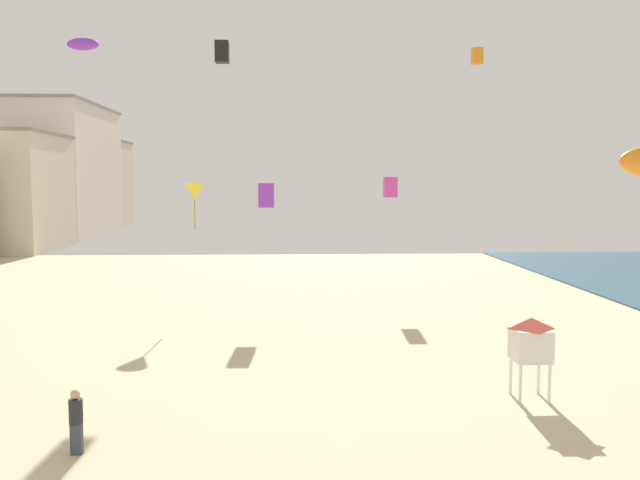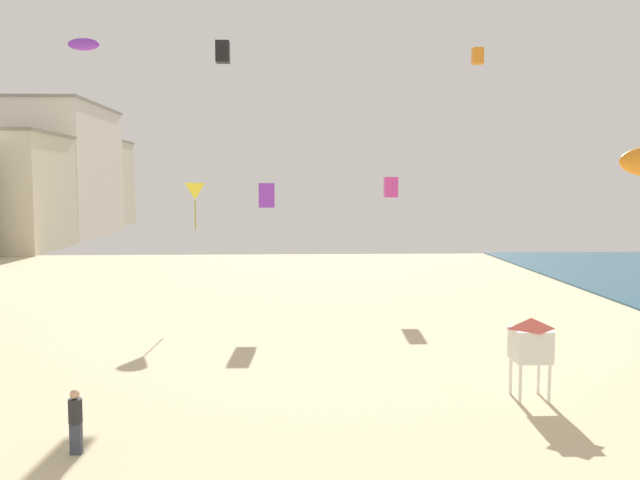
{
  "view_description": "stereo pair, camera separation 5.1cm",
  "coord_description": "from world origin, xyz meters",
  "px_view_note": "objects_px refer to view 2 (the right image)",
  "views": [
    {
      "loc": [
        1.46,
        -2.95,
        6.71
      ],
      "look_at": [
        2.51,
        21.33,
        4.64
      ],
      "focal_mm": 37.71,
      "sensor_mm": 36.0,
      "label": 1
    },
    {
      "loc": [
        1.51,
        -2.96,
        6.71
      ],
      "look_at": [
        2.51,
        21.33,
        4.64
      ],
      "focal_mm": 37.71,
      "sensor_mm": 36.0,
      "label": 2
    }
  ],
  "objects_px": {
    "kite_flyer": "(75,418)",
    "kite_orange_box": "(478,56)",
    "kite_yellow_delta": "(195,191)",
    "lifeguard_stand": "(531,340)",
    "kite_black_box": "(223,52)",
    "kite_magenta_box": "(391,187)",
    "kite_purple_parafoil_2": "(84,44)",
    "kite_purple_box": "(267,195)"
  },
  "relations": [
    {
      "from": "kite_purple_parafoil_2",
      "to": "kite_orange_box",
      "type": "height_order",
      "value": "kite_purple_parafoil_2"
    },
    {
      "from": "kite_yellow_delta",
      "to": "kite_orange_box",
      "type": "bearing_deg",
      "value": -12.48
    },
    {
      "from": "kite_yellow_delta",
      "to": "kite_black_box",
      "type": "height_order",
      "value": "kite_black_box"
    },
    {
      "from": "kite_magenta_box",
      "to": "kite_black_box",
      "type": "bearing_deg",
      "value": 168.89
    },
    {
      "from": "kite_flyer",
      "to": "kite_purple_parafoil_2",
      "type": "distance_m",
      "value": 26.3
    },
    {
      "from": "kite_purple_box",
      "to": "kite_yellow_delta",
      "type": "height_order",
      "value": "kite_yellow_delta"
    },
    {
      "from": "kite_yellow_delta",
      "to": "kite_purple_parafoil_2",
      "type": "xyz_separation_m",
      "value": [
        -6.23,
        1.91,
        8.06
      ]
    },
    {
      "from": "kite_black_box",
      "to": "kite_magenta_box",
      "type": "bearing_deg",
      "value": -11.11
    },
    {
      "from": "lifeguard_stand",
      "to": "kite_magenta_box",
      "type": "xyz_separation_m",
      "value": [
        -1.44,
        20.15,
        4.62
      ]
    },
    {
      "from": "kite_yellow_delta",
      "to": "kite_magenta_box",
      "type": "height_order",
      "value": "kite_magenta_box"
    },
    {
      "from": "kite_black_box",
      "to": "kite_purple_parafoil_2",
      "type": "xyz_separation_m",
      "value": [
        -7.19,
        -4.16,
        -0.44
      ]
    },
    {
      "from": "kite_purple_box",
      "to": "kite_purple_parafoil_2",
      "type": "distance_m",
      "value": 13.15
    },
    {
      "from": "kite_magenta_box",
      "to": "kite_purple_parafoil_2",
      "type": "height_order",
      "value": "kite_purple_parafoil_2"
    },
    {
      "from": "lifeguard_stand",
      "to": "kite_purple_parafoil_2",
      "type": "height_order",
      "value": "kite_purple_parafoil_2"
    },
    {
      "from": "kite_yellow_delta",
      "to": "kite_purple_parafoil_2",
      "type": "bearing_deg",
      "value": 162.98
    },
    {
      "from": "kite_flyer",
      "to": "kite_magenta_box",
      "type": "bearing_deg",
      "value": -149.05
    },
    {
      "from": "kite_yellow_delta",
      "to": "kite_black_box",
      "type": "distance_m",
      "value": 10.48
    },
    {
      "from": "kite_black_box",
      "to": "kite_orange_box",
      "type": "height_order",
      "value": "kite_black_box"
    },
    {
      "from": "kite_flyer",
      "to": "kite_orange_box",
      "type": "distance_m",
      "value": 25.14
    },
    {
      "from": "lifeguard_stand",
      "to": "kite_black_box",
      "type": "xyz_separation_m",
      "value": [
        -11.63,
        22.15,
        12.91
      ]
    },
    {
      "from": "kite_black_box",
      "to": "kite_orange_box",
      "type": "distance_m",
      "value": 16.32
    },
    {
      "from": "kite_magenta_box",
      "to": "kite_orange_box",
      "type": "relative_size",
      "value": 1.55
    },
    {
      "from": "kite_yellow_delta",
      "to": "kite_orange_box",
      "type": "height_order",
      "value": "kite_orange_box"
    },
    {
      "from": "kite_flyer",
      "to": "kite_black_box",
      "type": "distance_m",
      "value": 29.44
    },
    {
      "from": "kite_flyer",
      "to": "kite_yellow_delta",
      "type": "xyz_separation_m",
      "value": [
        0.16,
        19.9,
        5.33
      ]
    },
    {
      "from": "kite_flyer",
      "to": "kite_magenta_box",
      "type": "xyz_separation_m",
      "value": [
        11.31,
        23.96,
        5.54
      ]
    },
    {
      "from": "kite_yellow_delta",
      "to": "kite_orange_box",
      "type": "relative_size",
      "value": 3.22
    },
    {
      "from": "lifeguard_stand",
      "to": "kite_orange_box",
      "type": "distance_m",
      "value": 17.09
    },
    {
      "from": "kite_purple_box",
      "to": "kite_black_box",
      "type": "xyz_separation_m",
      "value": [
        -2.87,
        5.95,
        8.7
      ]
    },
    {
      "from": "kite_magenta_box",
      "to": "kite_purple_parafoil_2",
      "type": "distance_m",
      "value": 19.2
    },
    {
      "from": "kite_flyer",
      "to": "kite_yellow_delta",
      "type": "distance_m",
      "value": 20.6
    },
    {
      "from": "kite_purple_parafoil_2",
      "to": "kite_orange_box",
      "type": "xyz_separation_m",
      "value": [
        20.53,
        -5.07,
        -1.42
      ]
    },
    {
      "from": "kite_magenta_box",
      "to": "kite_orange_box",
      "type": "xyz_separation_m",
      "value": [
        3.14,
        -7.23,
        6.44
      ]
    },
    {
      "from": "lifeguard_stand",
      "to": "kite_magenta_box",
      "type": "relative_size",
      "value": 2.1
    },
    {
      "from": "kite_purple_box",
      "to": "kite_magenta_box",
      "type": "distance_m",
      "value": 8.33
    },
    {
      "from": "kite_purple_parafoil_2",
      "to": "lifeguard_stand",
      "type": "bearing_deg",
      "value": -43.71
    },
    {
      "from": "kite_flyer",
      "to": "kite_purple_parafoil_2",
      "type": "xyz_separation_m",
      "value": [
        -6.07,
        21.8,
        13.39
      ]
    },
    {
      "from": "lifeguard_stand",
      "to": "kite_yellow_delta",
      "type": "bearing_deg",
      "value": 122.21
    },
    {
      "from": "kite_flyer",
      "to": "kite_orange_box",
      "type": "xyz_separation_m",
      "value": [
        14.46,
        16.73,
        11.97
      ]
    },
    {
      "from": "kite_orange_box",
      "to": "kite_flyer",
      "type": "bearing_deg",
      "value": -130.83
    },
    {
      "from": "kite_purple_box",
      "to": "kite_purple_parafoil_2",
      "type": "relative_size",
      "value": 0.76
    },
    {
      "from": "kite_flyer",
      "to": "kite_black_box",
      "type": "height_order",
      "value": "kite_black_box"
    }
  ]
}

